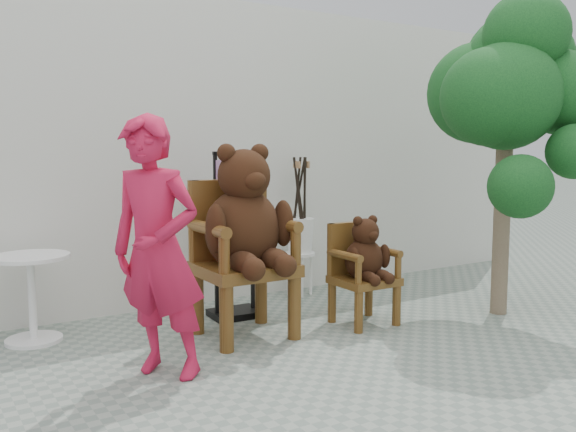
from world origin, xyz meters
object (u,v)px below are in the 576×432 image
object	(u,v)px
chair_big	(244,229)
chair_small	(363,261)
cafe_table	(32,288)
display_stand	(235,254)
person	(158,251)
tree	(510,84)
stool_bucket	(300,235)

from	to	relation	value
chair_big	chair_small	xyz separation A→B (m)	(1.06, -0.23, -0.33)
cafe_table	display_stand	size ratio (longest dim) A/B	0.47
person	tree	bearing A→B (deg)	52.20
chair_big	person	world-z (taller)	person
chair_small	display_stand	world-z (taller)	display_stand
cafe_table	display_stand	bearing A→B (deg)	-6.83
stool_bucket	tree	world-z (taller)	tree
chair_big	stool_bucket	xyz separation A→B (m)	(1.16, 0.94, -0.25)
person	stool_bucket	xyz separation A→B (m)	(2.09, 1.52, -0.23)
chair_small	display_stand	size ratio (longest dim) A/B	0.64
person	stool_bucket	distance (m)	2.60
chair_big	display_stand	size ratio (longest dim) A/B	1.04
display_stand	stool_bucket	world-z (taller)	display_stand
person	tree	xyz separation A→B (m)	(3.40, -0.01, 1.25)
chair_small	tree	xyz separation A→B (m)	(1.41, -0.36, 1.57)
stool_bucket	person	bearing A→B (deg)	-143.97
cafe_table	chair_small	bearing A→B (deg)	-20.99
display_stand	chair_big	bearing A→B (deg)	-106.59
display_stand	tree	bearing A→B (deg)	-23.56
chair_big	tree	size ratio (longest dim) A/B	0.54
person	stool_bucket	bearing A→B (deg)	88.37
cafe_table	tree	distance (m)	4.52
chair_big	chair_small	size ratio (longest dim) A/B	1.64
cafe_table	chair_big	bearing A→B (deg)	-26.45
chair_big	stool_bucket	size ratio (longest dim) A/B	1.09
chair_big	person	xyz separation A→B (m)	(-0.93, -0.59, -0.02)
display_stand	cafe_table	bearing A→B (deg)	176.29
stool_bucket	display_stand	bearing A→B (deg)	-157.97
chair_big	stool_bucket	distance (m)	1.51
chair_small	display_stand	bearing A→B (deg)	137.84
cafe_table	tree	world-z (taller)	tree
chair_big	stool_bucket	world-z (taller)	chair_big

